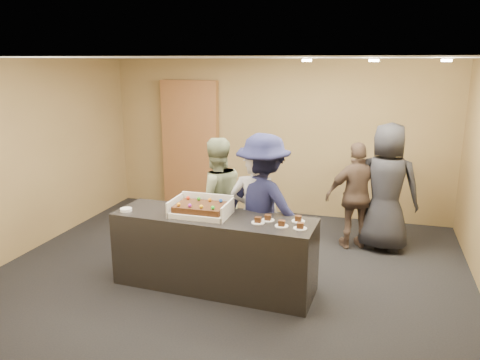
{
  "coord_description": "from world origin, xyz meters",
  "views": [
    {
      "loc": [
        1.71,
        -5.45,
        2.67
      ],
      "look_at": [
        0.09,
        0.0,
        1.21
      ],
      "focal_mm": 35.0,
      "sensor_mm": 36.0,
      "label": 1
    }
  ],
  "objects_px": {
    "person_server_grey": "(254,214)",
    "cake_box": "(202,211)",
    "serving_counter": "(214,252)",
    "storage_cabinet": "(191,145)",
    "sheet_cake": "(201,207)",
    "person_brown_extra": "(357,196)",
    "person_sage_man": "(216,200)",
    "plate_stack": "(126,210)",
    "person_navy_man": "(263,207)",
    "person_dark_suit": "(386,187)"
  },
  "relations": [
    {
      "from": "person_navy_man",
      "to": "person_dark_suit",
      "type": "relative_size",
      "value": 0.99
    },
    {
      "from": "sheet_cake",
      "to": "person_dark_suit",
      "type": "height_order",
      "value": "person_dark_suit"
    },
    {
      "from": "person_dark_suit",
      "to": "person_navy_man",
      "type": "bearing_deg",
      "value": 48.08
    },
    {
      "from": "person_server_grey",
      "to": "person_brown_extra",
      "type": "height_order",
      "value": "person_server_grey"
    },
    {
      "from": "person_brown_extra",
      "to": "person_dark_suit",
      "type": "relative_size",
      "value": 0.84
    },
    {
      "from": "storage_cabinet",
      "to": "cake_box",
      "type": "distance_m",
      "value": 3.24
    },
    {
      "from": "plate_stack",
      "to": "person_server_grey",
      "type": "bearing_deg",
      "value": 21.54
    },
    {
      "from": "storage_cabinet",
      "to": "person_server_grey",
      "type": "distance_m",
      "value": 3.16
    },
    {
      "from": "person_sage_man",
      "to": "person_dark_suit",
      "type": "bearing_deg",
      "value": 168.72
    },
    {
      "from": "person_sage_man",
      "to": "person_dark_suit",
      "type": "relative_size",
      "value": 0.92
    },
    {
      "from": "plate_stack",
      "to": "person_dark_suit",
      "type": "bearing_deg",
      "value": 32.74
    },
    {
      "from": "storage_cabinet",
      "to": "person_dark_suit",
      "type": "bearing_deg",
      "value": -18.31
    },
    {
      "from": "sheet_cake",
      "to": "person_server_grey",
      "type": "xyz_separation_m",
      "value": [
        0.53,
        0.45,
        -0.18
      ]
    },
    {
      "from": "storage_cabinet",
      "to": "person_dark_suit",
      "type": "xyz_separation_m",
      "value": [
        3.46,
        -1.14,
        -0.24
      ]
    },
    {
      "from": "plate_stack",
      "to": "person_dark_suit",
      "type": "xyz_separation_m",
      "value": [
        3.03,
        1.95,
        0.01
      ]
    },
    {
      "from": "serving_counter",
      "to": "storage_cabinet",
      "type": "relative_size",
      "value": 1.03
    },
    {
      "from": "cake_box",
      "to": "plate_stack",
      "type": "bearing_deg",
      "value": -170.8
    },
    {
      "from": "person_brown_extra",
      "to": "person_dark_suit",
      "type": "xyz_separation_m",
      "value": [
        0.39,
        0.06,
        0.14
      ]
    },
    {
      "from": "person_server_grey",
      "to": "person_brown_extra",
      "type": "distance_m",
      "value": 1.76
    },
    {
      "from": "serving_counter",
      "to": "person_sage_man",
      "type": "relative_size",
      "value": 1.42
    },
    {
      "from": "plate_stack",
      "to": "cake_box",
      "type": "bearing_deg",
      "value": 9.2
    },
    {
      "from": "storage_cabinet",
      "to": "person_navy_man",
      "type": "bearing_deg",
      "value": -51.33
    },
    {
      "from": "serving_counter",
      "to": "plate_stack",
      "type": "xyz_separation_m",
      "value": [
        -1.08,
        -0.12,
        0.47
      ]
    },
    {
      "from": "serving_counter",
      "to": "person_server_grey",
      "type": "distance_m",
      "value": 0.69
    },
    {
      "from": "serving_counter",
      "to": "storage_cabinet",
      "type": "height_order",
      "value": "storage_cabinet"
    },
    {
      "from": "cake_box",
      "to": "storage_cabinet",
      "type": "bearing_deg",
      "value": 114.68
    },
    {
      "from": "person_navy_man",
      "to": "person_dark_suit",
      "type": "distance_m",
      "value": 1.99
    },
    {
      "from": "sheet_cake",
      "to": "person_brown_extra",
      "type": "bearing_deg",
      "value": 45.81
    },
    {
      "from": "sheet_cake",
      "to": "person_brown_extra",
      "type": "height_order",
      "value": "person_brown_extra"
    },
    {
      "from": "sheet_cake",
      "to": "person_sage_man",
      "type": "xyz_separation_m",
      "value": [
        -0.1,
        0.8,
        -0.15
      ]
    },
    {
      "from": "cake_box",
      "to": "person_sage_man",
      "type": "distance_m",
      "value": 0.79
    },
    {
      "from": "plate_stack",
      "to": "person_dark_suit",
      "type": "relative_size",
      "value": 0.08
    },
    {
      "from": "serving_counter",
      "to": "plate_stack",
      "type": "distance_m",
      "value": 1.18
    },
    {
      "from": "person_navy_man",
      "to": "plate_stack",
      "type": "bearing_deg",
      "value": 39.29
    },
    {
      "from": "serving_counter",
      "to": "person_navy_man",
      "type": "xyz_separation_m",
      "value": [
        0.48,
        0.48,
        0.46
      ]
    },
    {
      "from": "sheet_cake",
      "to": "person_sage_man",
      "type": "relative_size",
      "value": 0.34
    },
    {
      "from": "sheet_cake",
      "to": "plate_stack",
      "type": "xyz_separation_m",
      "value": [
        -0.92,
        -0.12,
        -0.08
      ]
    },
    {
      "from": "cake_box",
      "to": "plate_stack",
      "type": "height_order",
      "value": "cake_box"
    },
    {
      "from": "person_dark_suit",
      "to": "plate_stack",
      "type": "bearing_deg",
      "value": 38.47
    },
    {
      "from": "plate_stack",
      "to": "person_brown_extra",
      "type": "relative_size",
      "value": 0.09
    },
    {
      "from": "person_sage_man",
      "to": "person_server_grey",
      "type": "bearing_deg",
      "value": 114.83
    },
    {
      "from": "cake_box",
      "to": "person_navy_man",
      "type": "height_order",
      "value": "person_navy_man"
    },
    {
      "from": "storage_cabinet",
      "to": "person_sage_man",
      "type": "distance_m",
      "value": 2.52
    },
    {
      "from": "person_sage_man",
      "to": "person_navy_man",
      "type": "height_order",
      "value": "person_navy_man"
    },
    {
      "from": "person_sage_man",
      "to": "storage_cabinet",
      "type": "bearing_deg",
      "value": -96.13
    },
    {
      "from": "plate_stack",
      "to": "person_server_grey",
      "type": "xyz_separation_m",
      "value": [
        1.46,
        0.57,
        -0.1
      ]
    },
    {
      "from": "person_navy_man",
      "to": "person_brown_extra",
      "type": "relative_size",
      "value": 1.17
    },
    {
      "from": "cake_box",
      "to": "person_brown_extra",
      "type": "relative_size",
      "value": 0.44
    },
    {
      "from": "serving_counter",
      "to": "person_sage_man",
      "type": "xyz_separation_m",
      "value": [
        -0.25,
        0.8,
        0.4
      ]
    },
    {
      "from": "person_server_grey",
      "to": "cake_box",
      "type": "bearing_deg",
      "value": 29.28
    }
  ]
}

